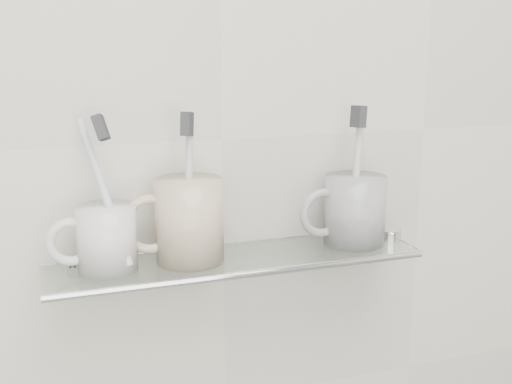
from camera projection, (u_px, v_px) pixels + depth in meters
name	position (u px, v px, depth m)	size (l,w,h in m)	color
wall_back	(222.00, 139.00, 0.88)	(2.50, 2.50, 0.00)	beige
shelf_glass	(236.00, 260.00, 0.86)	(0.50, 0.12, 0.01)	silver
shelf_rail	(249.00, 274.00, 0.81)	(0.01, 0.01, 0.50)	silver
bracket_left	(73.00, 274.00, 0.84)	(0.02, 0.02, 0.03)	silver
bracket_right	(360.00, 242.00, 0.97)	(0.02, 0.02, 0.03)	silver
mug_left	(107.00, 238.00, 0.80)	(0.07, 0.07, 0.08)	silver
mug_left_handle	(71.00, 242.00, 0.79)	(0.06, 0.06, 0.01)	silver
toothbrush_left	(104.00, 192.00, 0.79)	(0.01, 0.01, 0.19)	silver
bristles_left	(101.00, 128.00, 0.77)	(0.01, 0.02, 0.03)	#2B2B30
mug_center	(189.00, 221.00, 0.83)	(0.09, 0.09, 0.11)	beige
mug_center_handle	(151.00, 224.00, 0.82)	(0.08, 0.08, 0.01)	beige
toothbrush_center	(189.00, 186.00, 0.82)	(0.01, 0.01, 0.19)	#B3B3B3
bristles_center	(187.00, 124.00, 0.80)	(0.01, 0.02, 0.03)	#2B2B30
mug_right	(355.00, 210.00, 0.91)	(0.09, 0.09, 0.10)	white
mug_right_handle	(323.00, 213.00, 0.89)	(0.07, 0.07, 0.01)	white
toothbrush_right	(356.00, 174.00, 0.90)	(0.01, 0.01, 0.19)	#BABABA
bristles_right	(358.00, 117.00, 0.88)	(0.01, 0.02, 0.03)	#2B2B30
chrome_cap	(389.00, 234.00, 0.94)	(0.04, 0.04, 0.02)	silver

